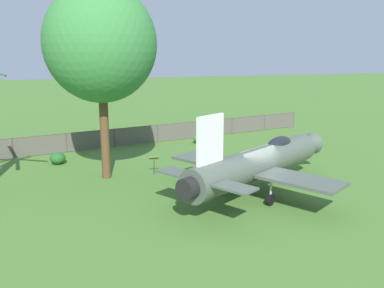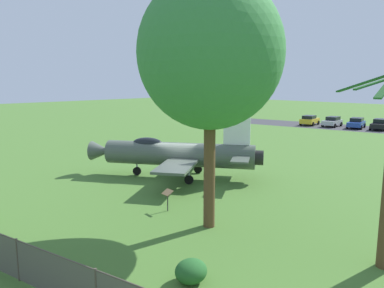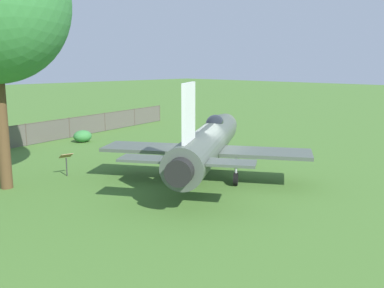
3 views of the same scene
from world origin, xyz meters
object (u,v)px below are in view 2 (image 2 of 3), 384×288
(display_jet, at_px, (174,154))
(parked_car_silver, at_px, (332,121))
(parked_car_blue, at_px, (356,123))
(parked_car_black, at_px, (380,124))
(parked_car_yellow, at_px, (310,120))
(info_plaque, at_px, (168,195))
(shrub_by_tree, at_px, (191,271))
(shade_tree, at_px, (210,54))

(display_jet, height_order, parked_car_silver, display_jet)
(display_jet, height_order, parked_car_blue, display_jet)
(parked_car_black, bearing_deg, parked_car_yellow, -88.63)
(info_plaque, bearing_deg, shrub_by_tree, 54.25)
(display_jet, relative_size, info_plaque, 10.22)
(parked_car_yellow, bearing_deg, display_jet, -175.87)
(shrub_by_tree, bearing_deg, info_plaque, -125.75)
(shrub_by_tree, relative_size, parked_car_black, 0.27)
(parked_car_blue, bearing_deg, parked_car_black, 87.61)
(parked_car_black, bearing_deg, parked_car_blue, -89.52)
(parked_car_blue, distance_m, parked_car_yellow, 6.79)
(shade_tree, relative_size, info_plaque, 9.95)
(display_jet, relative_size, shade_tree, 1.03)
(display_jet, bearing_deg, parked_car_yellow, -109.04)
(info_plaque, height_order, parked_car_blue, parked_car_blue)
(display_jet, bearing_deg, parked_car_silver, -114.26)
(parked_car_blue, bearing_deg, info_plaque, -2.15)
(parked_car_yellow, bearing_deg, shrub_by_tree, -166.08)
(parked_car_yellow, bearing_deg, parked_car_black, -89.41)
(shade_tree, relative_size, parked_car_blue, 2.52)
(shade_tree, xyz_separation_m, parked_car_silver, (-42.17, -12.78, -7.20))
(shade_tree, xyz_separation_m, parked_car_blue, (-42.66, -9.43, -7.19))
(parked_car_black, bearing_deg, shade_tree, 0.48)
(parked_car_black, height_order, parked_car_silver, parked_car_black)
(display_jet, relative_size, parked_car_silver, 2.81)
(shrub_by_tree, height_order, parked_car_blue, parked_car_blue)
(parked_car_silver, bearing_deg, parked_car_black, 94.35)
(parked_car_blue, height_order, parked_car_silver, parked_car_blue)
(shade_tree, bearing_deg, parked_car_blue, -167.54)
(info_plaque, bearing_deg, display_jet, -135.92)
(display_jet, height_order, shade_tree, shade_tree)
(shrub_by_tree, xyz_separation_m, parked_car_silver, (-46.34, -15.68, 0.36))
(shade_tree, bearing_deg, display_jet, -122.95)
(info_plaque, xyz_separation_m, parked_car_black, (-43.07, -3.39, -0.07))
(display_jet, xyz_separation_m, parked_car_yellow, (-36.44, -8.29, -0.94))
(display_jet, bearing_deg, shade_tree, 115.19)
(display_jet, relative_size, parked_car_yellow, 2.75)
(display_jet, distance_m, parked_car_black, 38.08)
(shade_tree, bearing_deg, parked_car_black, -171.62)
(parked_car_blue, distance_m, parked_car_silver, 3.39)
(shade_tree, relative_size, parked_car_black, 2.62)
(parked_car_blue, bearing_deg, shrub_by_tree, 3.97)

